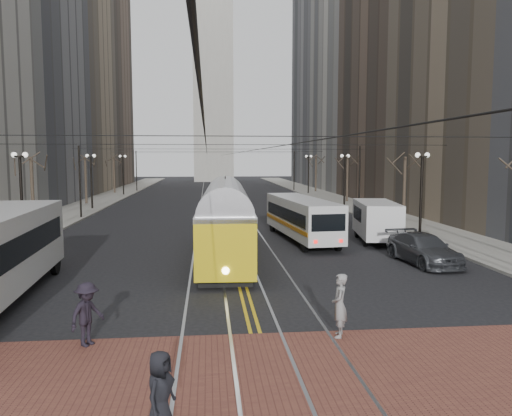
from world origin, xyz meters
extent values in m
plane|color=black|center=(0.00, 0.00, 0.00)|extent=(260.00, 260.00, 0.00)
cube|color=gray|center=(-15.00, 45.00, 0.07)|extent=(5.00, 140.00, 0.15)
cube|color=gray|center=(15.00, 45.00, 0.07)|extent=(5.00, 140.00, 0.15)
cube|color=brown|center=(0.00, -4.00, 0.01)|extent=(25.00, 6.00, 0.01)
cube|color=gray|center=(0.00, 45.00, 0.00)|extent=(4.80, 130.00, 0.02)
cube|color=gold|center=(0.00, 45.00, 0.01)|extent=(0.42, 130.00, 0.01)
cube|color=gray|center=(-27.50, 66.00, 26.00)|extent=(20.00, 20.00, 52.00)
cube|color=brown|center=(-25.50, 86.00, 20.00)|extent=(16.00, 20.00, 40.00)
cube|color=brown|center=(25.50, 46.00, 17.00)|extent=(16.00, 20.00, 34.00)
cube|color=#B2B0A7|center=(27.50, 66.00, 26.00)|extent=(20.00, 20.00, 52.00)
cube|color=slate|center=(25.50, 86.00, 20.00)|extent=(16.00, 20.00, 40.00)
cube|color=#B2AFA5|center=(0.00, 102.00, 28.00)|extent=(9.00, 9.00, 56.00)
cylinder|color=black|center=(-13.70, 18.00, 2.80)|extent=(0.20, 0.20, 5.60)
cylinder|color=black|center=(-13.70, 38.00, 2.80)|extent=(0.20, 0.20, 5.60)
cylinder|color=black|center=(-13.70, 58.00, 2.80)|extent=(0.20, 0.20, 5.60)
cylinder|color=black|center=(13.70, 18.00, 2.80)|extent=(0.20, 0.20, 5.60)
cylinder|color=black|center=(13.70, 38.00, 2.80)|extent=(0.20, 0.20, 5.60)
cylinder|color=black|center=(13.70, 58.00, 2.80)|extent=(0.20, 0.20, 5.60)
cylinder|color=#382D23|center=(-15.70, 26.00, 2.80)|extent=(0.28, 0.28, 5.60)
cylinder|color=#382D23|center=(-15.70, 44.00, 2.80)|extent=(0.28, 0.28, 5.60)
cylinder|color=#382D23|center=(-15.70, 62.00, 2.80)|extent=(0.28, 0.28, 5.60)
cylinder|color=#382D23|center=(15.70, 26.00, 2.80)|extent=(0.28, 0.28, 5.60)
cylinder|color=#382D23|center=(15.70, 44.00, 2.80)|extent=(0.28, 0.28, 5.60)
cylinder|color=#382D23|center=(15.70, 62.00, 2.80)|extent=(0.28, 0.28, 5.60)
cylinder|color=black|center=(-1.50, 45.00, 6.00)|extent=(0.03, 120.00, 0.03)
cylinder|color=black|center=(1.50, 45.00, 6.00)|extent=(0.03, 120.00, 0.03)
cylinder|color=black|center=(-12.90, 30.00, 3.30)|extent=(0.16, 0.16, 6.60)
cylinder|color=black|center=(-12.90, 66.00, 3.30)|extent=(0.16, 0.16, 6.60)
cylinder|color=black|center=(12.90, 30.00, 3.30)|extent=(0.16, 0.16, 6.60)
cylinder|color=black|center=(12.90, 66.00, 3.30)|extent=(0.16, 0.16, 6.60)
cube|color=gold|center=(-0.50, 11.01, 1.65)|extent=(3.12, 14.11, 3.31)
cube|color=silver|center=(4.77, 16.48, 1.41)|extent=(3.38, 10.95, 2.81)
cube|color=white|center=(9.55, 15.37, 1.32)|extent=(3.15, 6.23, 2.63)
imported|color=#3C3E43|center=(7.86, 29.71, 0.79)|extent=(2.37, 4.84, 1.59)
imported|color=#3C3F43|center=(9.75, 8.59, 0.77)|extent=(2.70, 5.52, 1.55)
imported|color=black|center=(-2.44, -6.50, 0.86)|extent=(0.83, 0.98, 1.70)
imported|color=gray|center=(2.56, -1.50, 1.00)|extent=(0.65, 0.82, 1.97)
imported|color=black|center=(-5.02, -1.50, 0.96)|extent=(1.25, 1.41, 1.89)
camera|label=1|loc=(-1.45, -16.14, 5.53)|focal=35.00mm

